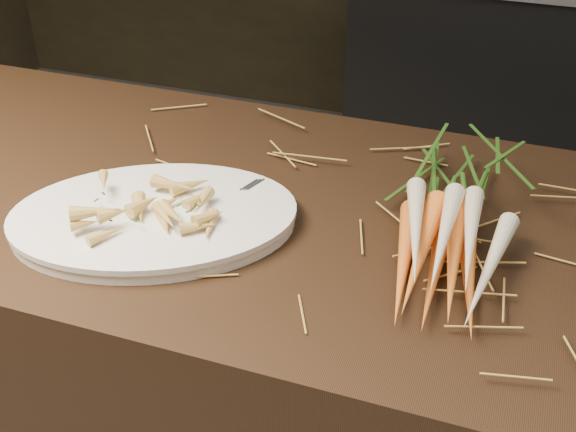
% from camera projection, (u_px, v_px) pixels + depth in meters
% --- Properties ---
extents(straw_bedding, '(1.40, 0.60, 0.02)m').
position_uv_depth(straw_bedding, '(462.00, 236.00, 1.07)').
color(straw_bedding, '#A28A3E').
rests_on(straw_bedding, main_counter).
extents(root_veg_bunch, '(0.20, 0.50, 0.09)m').
position_uv_depth(root_veg_bunch, '(450.00, 200.00, 1.08)').
color(root_veg_bunch, orange).
rests_on(root_veg_bunch, main_counter).
extents(serving_platter, '(0.51, 0.44, 0.02)m').
position_uv_depth(serving_platter, '(154.00, 220.00, 1.10)').
color(serving_platter, white).
rests_on(serving_platter, main_counter).
extents(roasted_veg_heap, '(0.25, 0.23, 0.05)m').
position_uv_depth(roasted_veg_heap, '(152.00, 201.00, 1.08)').
color(roasted_veg_heap, '#AE843C').
rests_on(roasted_veg_heap, serving_platter).
extents(serving_fork, '(0.07, 0.16, 0.00)m').
position_uv_depth(serving_fork, '(255.00, 214.00, 1.08)').
color(serving_fork, silver).
rests_on(serving_fork, serving_platter).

